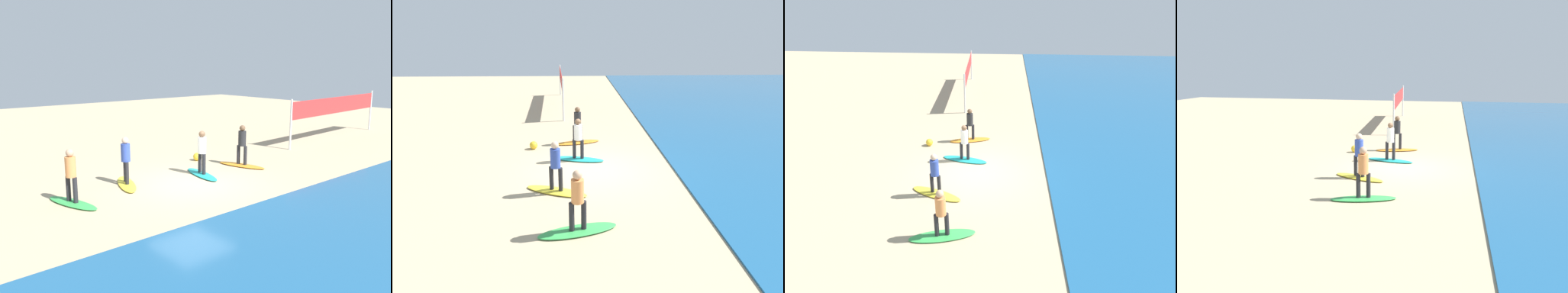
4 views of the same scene
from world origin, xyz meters
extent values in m
plane|color=tan|center=(0.00, 0.00, 0.00)|extent=(60.00, 60.00, 0.00)
ellipsoid|color=orange|center=(-3.22, -0.61, 0.04)|extent=(1.09, 2.17, 0.09)
cylinder|color=#232328|center=(-3.27, -0.46, 0.48)|extent=(0.14, 0.14, 0.78)
cylinder|color=#232328|center=(-3.18, -0.77, 0.48)|extent=(0.14, 0.14, 0.78)
cylinder|color=#262628|center=(-3.22, -0.61, 1.18)|extent=(0.32, 0.32, 0.62)
sphere|color=brown|center=(-3.22, -0.61, 1.61)|extent=(0.24, 0.24, 0.24)
ellipsoid|color=teal|center=(-1.02, -0.60, 0.04)|extent=(1.00, 2.17, 0.09)
cylinder|color=#232328|center=(-0.98, -0.45, 0.48)|extent=(0.14, 0.14, 0.78)
cylinder|color=#232328|center=(-1.05, -0.76, 0.48)|extent=(0.14, 0.14, 0.78)
cylinder|color=white|center=(-1.02, -0.60, 1.18)|extent=(0.32, 0.32, 0.62)
sphere|color=brown|center=(-1.02, -0.60, 1.61)|extent=(0.24, 0.24, 0.24)
ellipsoid|color=yellow|center=(1.87, -1.33, 0.04)|extent=(1.29, 2.16, 0.09)
cylinder|color=#232328|center=(1.92, -1.18, 0.48)|extent=(0.14, 0.14, 0.78)
cylinder|color=#232328|center=(1.81, -1.48, 0.48)|extent=(0.14, 0.14, 0.78)
cylinder|color=#334CAD|center=(1.87, -1.33, 1.18)|extent=(0.32, 0.32, 0.62)
sphere|color=beige|center=(1.87, -1.33, 1.61)|extent=(0.24, 0.24, 0.24)
ellipsoid|color=green|center=(4.17, -0.64, 0.04)|extent=(1.08, 2.17, 0.09)
cylinder|color=#232328|center=(4.13, -0.49, 0.48)|extent=(0.14, 0.14, 0.78)
cylinder|color=#232328|center=(4.21, -0.80, 0.48)|extent=(0.14, 0.14, 0.78)
cylinder|color=#E58C4C|center=(4.17, -0.64, 1.18)|extent=(0.32, 0.32, 0.62)
sphere|color=tan|center=(4.17, -0.64, 1.61)|extent=(0.24, 0.24, 0.24)
cylinder|color=silver|center=(-16.51, -2.02, 1.25)|extent=(0.10, 0.10, 2.50)
cylinder|color=silver|center=(-7.53, -1.44, 1.25)|extent=(0.10, 0.10, 2.50)
cube|color=red|center=(-12.02, -1.73, 1.90)|extent=(8.98, 0.61, 0.90)
sphere|color=yellow|center=(-2.46, -2.58, 0.18)|extent=(0.35, 0.35, 0.35)
camera|label=1|loc=(9.09, 11.00, 4.25)|focal=38.24mm
camera|label=2|loc=(11.54, -0.64, 4.84)|focal=30.35mm
camera|label=3|loc=(12.03, 1.23, 6.94)|focal=29.76mm
camera|label=4|loc=(15.80, 2.01, 4.24)|focal=36.33mm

